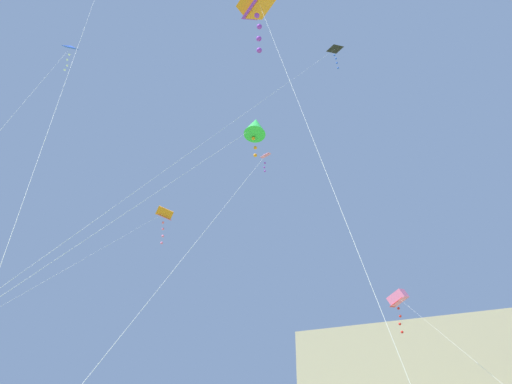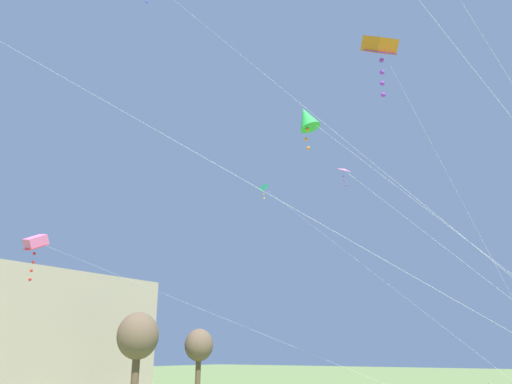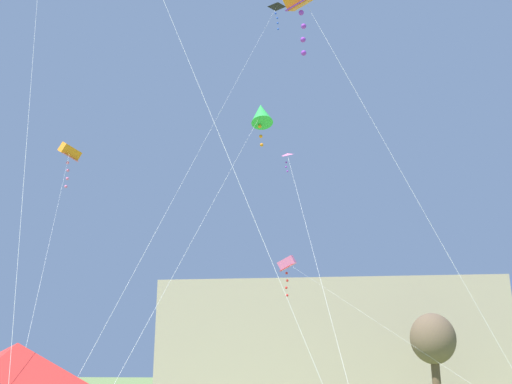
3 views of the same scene
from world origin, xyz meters
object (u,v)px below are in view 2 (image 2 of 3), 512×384
(kite_pink_box_9, at_px, (36,243))
(kite_pink_delta_6, at_px, (353,177))
(kite_green_diamond_4, at_px, (307,118))
(kite_orange_box_3, at_px, (380,47))
(kite_cyan_delta_8, at_px, (264,189))

(kite_pink_box_9, bearing_deg, kite_pink_delta_6, -85.87)
(kite_pink_box_9, bearing_deg, kite_green_diamond_4, -89.17)
(kite_orange_box_3, relative_size, kite_pink_delta_6, 1.59)
(kite_orange_box_3, height_order, kite_green_diamond_4, kite_orange_box_3)
(kite_orange_box_3, bearing_deg, kite_pink_delta_6, 116.38)
(kite_orange_box_3, relative_size, kite_green_diamond_4, 1.27)
(kite_green_diamond_4, relative_size, kite_pink_delta_6, 1.25)
(kite_green_diamond_4, relative_size, kite_cyan_delta_8, 0.62)
(kite_green_diamond_4, height_order, kite_cyan_delta_8, kite_cyan_delta_8)
(kite_pink_delta_6, bearing_deg, kite_green_diamond_4, 129.58)
(kite_orange_box_3, height_order, kite_pink_delta_6, kite_orange_box_3)
(kite_pink_delta_6, relative_size, kite_pink_box_9, 0.46)
(kite_green_diamond_4, height_order, kite_pink_box_9, kite_green_diamond_4)
(kite_orange_box_3, bearing_deg, kite_green_diamond_4, 123.63)
(kite_pink_box_9, bearing_deg, kite_orange_box_3, -84.33)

